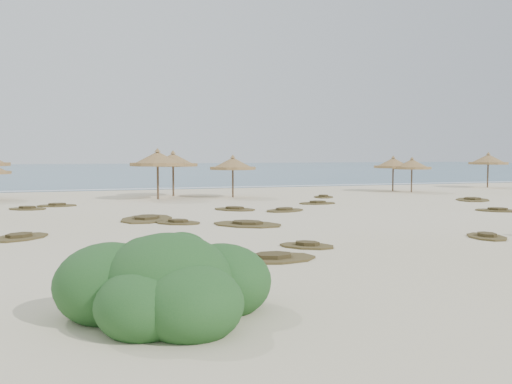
# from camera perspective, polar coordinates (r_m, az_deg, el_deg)

# --- Properties ---
(ground) EXTENTS (160.00, 160.00, 0.00)m
(ground) POSITION_cam_1_polar(r_m,az_deg,el_deg) (20.17, 8.36, -4.04)
(ground) COLOR beige
(ground) RESTS_ON ground
(ocean) EXTENTS (200.00, 100.00, 0.01)m
(ocean) POSITION_cam_1_polar(r_m,az_deg,el_deg) (93.35, -12.59, 2.18)
(ocean) COLOR #24536E
(ocean) RESTS_ON ground
(foam_line) EXTENTS (70.00, 0.60, 0.01)m
(foam_line) POSITION_cam_1_polar(r_m,az_deg,el_deg) (44.86, -6.58, 0.39)
(foam_line) COLOR white
(foam_line) RESTS_ON ground
(palapa_2) EXTENTS (3.71, 3.71, 3.06)m
(palapa_2) POSITION_cam_1_polar(r_m,az_deg,el_deg) (34.41, -9.81, 3.22)
(palapa_2) COLOR brown
(palapa_2) RESTS_ON ground
(palapa_3) EXTENTS (3.99, 3.99, 2.93)m
(palapa_3) POSITION_cam_1_polar(r_m,az_deg,el_deg) (36.76, -8.30, 3.13)
(palapa_3) COLOR brown
(palapa_3) RESTS_ON ground
(palapa_4) EXTENTS (3.09, 3.09, 2.66)m
(palapa_4) POSITION_cam_1_polar(r_m,az_deg,el_deg) (35.37, -2.34, 2.79)
(palapa_4) COLOR brown
(palapa_4) RESTS_ON ground
(palapa_5) EXTENTS (3.45, 3.45, 2.58)m
(palapa_5) POSITION_cam_1_polar(r_m,az_deg,el_deg) (42.10, 13.56, 2.79)
(palapa_5) COLOR brown
(palapa_5) RESTS_ON ground
(palapa_6) EXTENTS (3.51, 3.51, 2.49)m
(palapa_6) POSITION_cam_1_polar(r_m,az_deg,el_deg) (41.55, 15.33, 2.65)
(palapa_6) COLOR brown
(palapa_6) RESTS_ON ground
(palapa_7) EXTENTS (3.66, 3.66, 2.84)m
(palapa_7) POSITION_cam_1_polar(r_m,az_deg,el_deg) (48.85, 22.20, 2.99)
(palapa_7) COLOR brown
(palapa_7) RESTS_ON ground
(bush) EXTENTS (3.77, 3.32, 1.69)m
(bush) POSITION_cam_1_polar(r_m,az_deg,el_deg) (9.83, -8.78, -9.31)
(bush) COLOR #295424
(bush) RESTS_ON ground
(scrub_0) EXTENTS (2.47, 2.58, 0.16)m
(scrub_0) POSITION_cam_1_polar(r_m,az_deg,el_deg) (20.18, -22.57, -4.16)
(scrub_0) COLOR brown
(scrub_0) RESTS_ON ground
(scrub_1) EXTENTS (3.10, 3.68, 0.16)m
(scrub_1) POSITION_cam_1_polar(r_m,az_deg,el_deg) (24.18, -10.90, -2.62)
(scrub_1) COLOR brown
(scrub_1) RESTS_ON ground
(scrub_2) EXTENTS (2.25, 2.11, 0.16)m
(scrub_2) POSITION_cam_1_polar(r_m,az_deg,el_deg) (22.73, -7.81, -3.00)
(scrub_2) COLOR brown
(scrub_2) RESTS_ON ground
(scrub_3) EXTENTS (2.50, 2.11, 0.16)m
(scrub_3) POSITION_cam_1_polar(r_m,az_deg,el_deg) (27.26, 2.89, -1.81)
(scrub_3) COLOR brown
(scrub_3) RESTS_ON ground
(scrub_4) EXTENTS (2.46, 2.35, 0.16)m
(scrub_4) POSITION_cam_1_polar(r_m,az_deg,el_deg) (29.57, 23.03, -1.67)
(scrub_4) COLOR brown
(scrub_4) RESTS_ON ground
(scrub_5) EXTENTS (3.22, 3.42, 0.16)m
(scrub_5) POSITION_cam_1_polar(r_m,az_deg,el_deg) (35.64, 20.85, -0.70)
(scrub_5) COLOR brown
(scrub_5) RESTS_ON ground
(scrub_6) EXTENTS (2.16, 1.54, 0.16)m
(scrub_6) POSITION_cam_1_polar(r_m,az_deg,el_deg) (31.45, -19.28, -1.26)
(scrub_6) COLOR brown
(scrub_6) RESTS_ON ground
(scrub_7) EXTENTS (2.09, 1.36, 0.16)m
(scrub_7) POSITION_cam_1_polar(r_m,az_deg,el_deg) (31.25, 6.16, -1.08)
(scrub_7) COLOR brown
(scrub_7) RESTS_ON ground
(scrub_9) EXTENTS (3.32, 3.24, 0.16)m
(scrub_9) POSITION_cam_1_polar(r_m,az_deg,el_deg) (21.99, -0.87, -3.20)
(scrub_9) COLOR brown
(scrub_9) RESTS_ON ground
(scrub_10) EXTENTS (1.85, 2.19, 0.16)m
(scrub_10) POSITION_cam_1_polar(r_m,az_deg,el_deg) (35.68, 6.77, -0.46)
(scrub_10) COLOR brown
(scrub_10) RESTS_ON ground
(scrub_11) EXTENTS (1.99, 1.93, 0.16)m
(scrub_11) POSITION_cam_1_polar(r_m,az_deg,el_deg) (17.05, 5.12, -5.32)
(scrub_11) COLOR brown
(scrub_11) RESTS_ON ground
(scrub_12) EXTENTS (1.63, 2.04, 0.16)m
(scrub_12) POSITION_cam_1_polar(r_m,az_deg,el_deg) (20.26, 22.07, -4.12)
(scrub_12) COLOR brown
(scrub_12) RESTS_ON ground
(scrub_13) EXTENTS (2.53, 2.55, 0.16)m
(scrub_13) POSITION_cam_1_polar(r_m,az_deg,el_deg) (27.76, -2.14, -1.70)
(scrub_13) COLOR brown
(scrub_13) RESTS_ON ground
(scrub_14) EXTENTS (2.30, 2.05, 0.16)m
(scrub_14) POSITION_cam_1_polar(r_m,az_deg,el_deg) (30.18, -21.90, -1.53)
(scrub_14) COLOR brown
(scrub_14) RESTS_ON ground
(scrub_15) EXTENTS (2.37, 1.58, 0.16)m
(scrub_15) POSITION_cam_1_polar(r_m,az_deg,el_deg) (15.05, 1.73, -6.56)
(scrub_15) COLOR brown
(scrub_15) RESTS_ON ground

